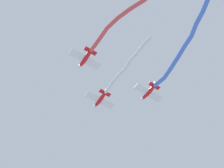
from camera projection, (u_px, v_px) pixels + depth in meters
airplane_lead at (100, 100)px, 80.01m from camera, size 7.26×5.59×1.80m
smoke_trail_lead at (126, 66)px, 74.01m from camera, size 6.72×16.42×2.57m
airplane_left_wing at (85, 59)px, 74.03m from camera, size 7.24×5.59×1.80m
smoke_trail_left_wing at (126, 15)px, 67.68m from camera, size 13.00×18.53×2.31m
airplane_right_wing at (148, 93)px, 79.26m from camera, size 7.21×5.58×1.80m
smoke_trail_right_wing at (188, 36)px, 70.50m from camera, size 5.72×27.68×2.27m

